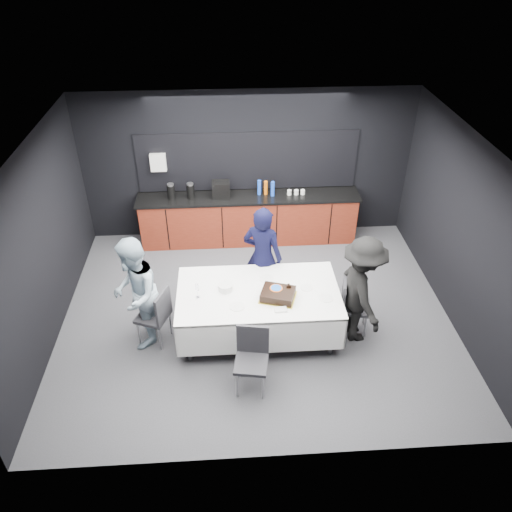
{
  "coord_description": "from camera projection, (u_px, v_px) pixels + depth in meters",
  "views": [
    {
      "loc": [
        -0.39,
        -5.93,
        5.25
      ],
      "look_at": [
        0.0,
        0.1,
        1.05
      ],
      "focal_mm": 35.0,
      "sensor_mm": 36.0,
      "label": 1
    }
  ],
  "objects": [
    {
      "name": "person_right",
      "position": [
        361.0,
        290.0,
        7.02
      ],
      "size": [
        0.77,
        1.17,
        1.69
      ],
      "primitive_type": "imported",
      "rotation": [
        0.0,
        0.0,
        1.71
      ],
      "color": "black",
      "rests_on": "ground"
    },
    {
      "name": "chair_left",
      "position": [
        157.0,
        313.0,
        7.1
      ],
      "size": [
        0.54,
        0.54,
        0.92
      ],
      "color": "#2B2A2F",
      "rests_on": "ground"
    },
    {
      "name": "loose_plate_far",
      "position": [
        267.0,
        279.0,
        7.35
      ],
      "size": [
        0.21,
        0.21,
        0.01
      ],
      "primitive_type": "cylinder",
      "color": "white",
      "rests_on": "party_table"
    },
    {
      "name": "champagne_flute",
      "position": [
        197.0,
        288.0,
        6.91
      ],
      "size": [
        0.06,
        0.06,
        0.22
      ],
      "color": "white",
      "rests_on": "party_table"
    },
    {
      "name": "party_table",
      "position": [
        258.0,
        299.0,
        7.18
      ],
      "size": [
        2.32,
        1.32,
        0.78
      ],
      "color": "#99999E",
      "rests_on": "ground"
    },
    {
      "name": "room_shell",
      "position": [
        256.0,
        212.0,
        6.82
      ],
      "size": [
        6.04,
        5.04,
        2.82
      ],
      "color": "white",
      "rests_on": "ground"
    },
    {
      "name": "person_center",
      "position": [
        263.0,
        257.0,
        7.67
      ],
      "size": [
        0.74,
        0.63,
        1.72
      ],
      "primitive_type": "imported",
      "rotation": [
        0.0,
        0.0,
        2.73
      ],
      "color": "black",
      "rests_on": "ground"
    },
    {
      "name": "plate_stack",
      "position": [
        225.0,
        287.0,
        7.11
      ],
      "size": [
        0.21,
        0.21,
        0.1
      ],
      "primitive_type": "cylinder",
      "color": "white",
      "rests_on": "party_table"
    },
    {
      "name": "loose_plate_right_a",
      "position": [
        306.0,
        288.0,
        7.17
      ],
      "size": [
        0.18,
        0.18,
        0.01
      ],
      "primitive_type": "cylinder",
      "color": "white",
      "rests_on": "party_table"
    },
    {
      "name": "fork_pile",
      "position": [
        280.0,
        310.0,
        6.76
      ],
      "size": [
        0.17,
        0.11,
        0.03
      ],
      "primitive_type": "cube",
      "rotation": [
        0.0,
        0.0,
        0.05
      ],
      "color": "white",
      "rests_on": "party_table"
    },
    {
      "name": "loose_plate_near",
      "position": [
        237.0,
        307.0,
        6.83
      ],
      "size": [
        0.21,
        0.21,
        0.01
      ],
      "primitive_type": "cylinder",
      "color": "white",
      "rests_on": "party_table"
    },
    {
      "name": "chair_near",
      "position": [
        252.0,
        354.0,
        6.44
      ],
      "size": [
        0.48,
        0.48,
        0.92
      ],
      "color": "#2B2A2F",
      "rests_on": "ground"
    },
    {
      "name": "cake_assembly",
      "position": [
        278.0,
        294.0,
        6.96
      ],
      "size": [
        0.58,
        0.53,
        0.16
      ],
      "color": "gold",
      "rests_on": "party_table"
    },
    {
      "name": "person_left",
      "position": [
        135.0,
        294.0,
        6.94
      ],
      "size": [
        0.68,
        0.86,
        1.72
      ],
      "primitive_type": "imported",
      "rotation": [
        0.0,
        0.0,
        -1.53
      ],
      "color": "#9FB8C8",
      "rests_on": "ground"
    },
    {
      "name": "loose_plate_right_b",
      "position": [
        326.0,
        298.0,
        6.98
      ],
      "size": [
        0.21,
        0.21,
        0.01
      ],
      "primitive_type": "cylinder",
      "color": "white",
      "rests_on": "party_table"
    },
    {
      "name": "kitchenette",
      "position": [
        248.0,
        214.0,
        9.38
      ],
      "size": [
        4.1,
        0.64,
        2.05
      ],
      "color": "maroon",
      "rests_on": "ground"
    },
    {
      "name": "ground",
      "position": [
        256.0,
        314.0,
        7.88
      ],
      "size": [
        6.0,
        6.0,
        0.0
      ],
      "primitive_type": "plane",
      "color": "#47484D",
      "rests_on": "ground"
    },
    {
      "name": "chair_right",
      "position": [
        350.0,
        302.0,
        7.3
      ],
      "size": [
        0.51,
        0.51,
        0.92
      ],
      "color": "#2B2A2F",
      "rests_on": "ground"
    }
  ]
}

